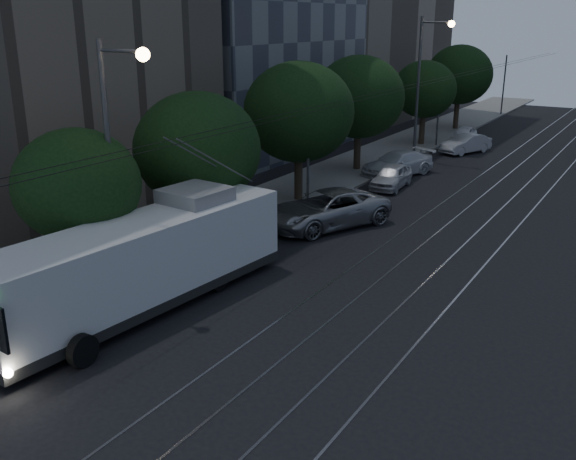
% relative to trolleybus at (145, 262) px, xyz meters
% --- Properties ---
extents(ground, '(120.00, 120.00, 0.00)m').
position_rel_trolleybus_xyz_m(ground, '(4.10, 3.15, -1.66)').
color(ground, black).
rests_on(ground, ground).
extents(sidewalk, '(5.00, 90.00, 0.15)m').
position_rel_trolleybus_xyz_m(sidewalk, '(-3.40, 23.15, -1.58)').
color(sidewalk, gray).
rests_on(sidewalk, ground).
extents(tram_rails, '(4.52, 90.00, 0.02)m').
position_rel_trolleybus_xyz_m(tram_rails, '(6.60, 23.15, -1.65)').
color(tram_rails, gray).
rests_on(tram_rails, ground).
extents(overhead_wires, '(2.23, 90.00, 6.00)m').
position_rel_trolleybus_xyz_m(overhead_wires, '(-0.87, 23.15, 1.81)').
color(overhead_wires, black).
rests_on(overhead_wires, ground).
extents(trolleybus, '(3.55, 12.12, 5.63)m').
position_rel_trolleybus_xyz_m(trolleybus, '(0.00, 0.00, 0.00)').
color(trolleybus, silver).
rests_on(trolleybus, ground).
extents(pickup_silver, '(5.19, 6.82, 1.72)m').
position_rel_trolleybus_xyz_m(pickup_silver, '(0.99, 11.15, -0.80)').
color(pickup_silver, '#95969C').
rests_on(pickup_silver, ground).
extents(car_white_a, '(1.91, 4.12, 1.37)m').
position_rel_trolleybus_xyz_m(car_white_a, '(0.73, 19.60, -0.98)').
color(car_white_a, silver).
rests_on(car_white_a, ground).
extents(car_white_b, '(3.93, 5.55, 1.49)m').
position_rel_trolleybus_xyz_m(car_white_b, '(-0.20, 22.79, -0.91)').
color(car_white_b, silver).
rests_on(car_white_b, ground).
extents(car_white_c, '(3.03, 4.46, 1.39)m').
position_rel_trolleybus_xyz_m(car_white_c, '(1.40, 32.03, -0.96)').
color(car_white_c, '#B9B8BD').
rests_on(car_white_c, ground).
extents(car_white_d, '(1.65, 3.76, 1.26)m').
position_rel_trolleybus_xyz_m(car_white_d, '(0.03, 36.22, -1.03)').
color(car_white_d, white).
rests_on(car_white_d, ground).
extents(tree_0, '(4.39, 4.39, 5.91)m').
position_rel_trolleybus_xyz_m(tree_0, '(-2.90, -0.05, 2.26)').
color(tree_0, '#2D2219').
rests_on(tree_0, ground).
extents(tree_1, '(5.31, 5.31, 6.64)m').
position_rel_trolleybus_xyz_m(tree_1, '(-2.40, 5.91, 2.59)').
color(tree_1, '#2D2219').
rests_on(tree_1, ground).
extents(tree_2, '(5.79, 5.79, 7.42)m').
position_rel_trolleybus_xyz_m(tree_2, '(-2.40, 14.24, 3.14)').
color(tree_2, '#2D2219').
rests_on(tree_2, ground).
extents(tree_3, '(5.74, 5.74, 7.33)m').
position_rel_trolleybus_xyz_m(tree_3, '(-2.90, 22.57, 3.07)').
color(tree_3, '#2D2219').
rests_on(tree_3, ground).
extents(tree_4, '(4.80, 4.80, 6.48)m').
position_rel_trolleybus_xyz_m(tree_4, '(-2.40, 33.15, 2.65)').
color(tree_4, '#2D2219').
rests_on(tree_4, ground).
extents(tree_5, '(5.64, 5.64, 7.35)m').
position_rel_trolleybus_xyz_m(tree_5, '(-2.40, 41.78, 3.14)').
color(tree_5, '#2D2219').
rests_on(tree_5, ground).
extents(streetlamp_near, '(2.17, 0.44, 8.81)m').
position_rel_trolleybus_xyz_m(streetlamp_near, '(-1.30, 0.41, 3.71)').
color(streetlamp_near, '#4E4E50').
rests_on(streetlamp_near, ground).
extents(streetlamp_far, '(2.33, 0.44, 9.59)m').
position_rel_trolleybus_xyz_m(streetlamp_far, '(-0.69, 28.11, 4.14)').
color(streetlamp_far, '#4E4E50').
rests_on(streetlamp_far, ground).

